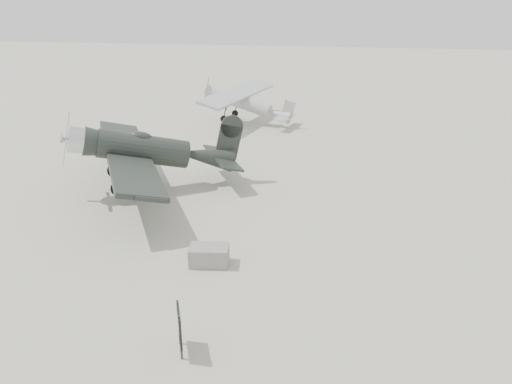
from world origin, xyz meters
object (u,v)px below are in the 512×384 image
equipment_block (209,255)px  highwing_monoplane (245,100)px  lowwing_monoplane (152,151)px  sign_board (179,326)px

equipment_block → highwing_monoplane: bearing=97.0°
lowwing_monoplane → highwing_monoplane: lowwing_monoplane is taller
lowwing_monoplane → equipment_block: bearing=-84.2°
lowwing_monoplane → sign_board: 12.96m
lowwing_monoplane → sign_board: (5.11, -11.85, -1.23)m
lowwing_monoplane → highwing_monoplane: size_ratio=1.13×
highwing_monoplane → sign_board: bearing=-69.7°
lowwing_monoplane → equipment_block: lowwing_monoplane is taller
highwing_monoplane → equipment_block: size_ratio=7.15×
highwing_monoplane → sign_board: highwing_monoplane is taller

